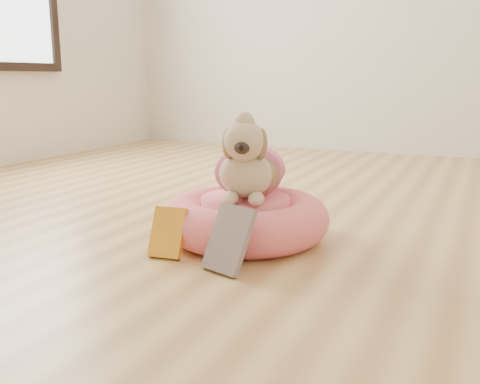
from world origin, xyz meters
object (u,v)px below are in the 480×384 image
at_px(dog, 249,153).
at_px(pet_bed, 246,219).
at_px(book_white, 229,239).
at_px(book_yellow, 168,233).

bearing_deg(dog, pet_bed, -123.70).
distance_m(dog, book_white, 0.42).
height_order(pet_bed, book_white, book_white).
xyz_separation_m(dog, book_white, (0.09, -0.35, -0.22)).
distance_m(pet_bed, dog, 0.25).
distance_m(book_yellow, book_white, 0.25).
xyz_separation_m(dog, book_yellow, (-0.16, -0.32, -0.24)).
distance_m(pet_bed, book_yellow, 0.34).
height_order(pet_bed, book_yellow, book_yellow).
relative_size(book_yellow, book_white, 0.80).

